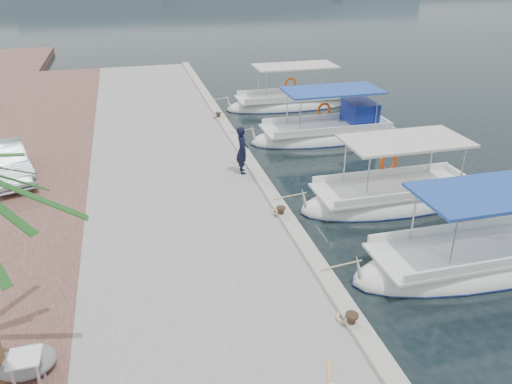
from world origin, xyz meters
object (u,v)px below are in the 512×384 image
fishing_caique_c (393,199)px  fishing_caique_d (328,134)px  fishing_caique_b (480,261)px  fishing_caique_e (291,104)px  parked_car (6,162)px  fisherman (242,150)px

fishing_caique_c → fishing_caique_d: (0.34, 6.64, 0.07)m
fishing_caique_b → fishing_caique_e: 15.95m
fishing_caique_c → fishing_caique_d: 6.64m
fishing_caique_b → parked_car: fishing_caique_b is taller
fishing_caique_d → parked_car: 13.18m
fishing_caique_e → fisherman: (-4.90, -9.30, 1.23)m
fishing_caique_d → fishing_caique_e: bearing=90.3°
fishing_caique_b → fishing_caique_c: bearing=95.9°
fishing_caique_b → fisherman: bearing=127.0°
fishing_caique_b → fishing_caique_d: bearing=90.4°
fishing_caique_d → fisherman: 6.43m
fishing_caique_d → parked_car: (-12.91, -2.47, 0.91)m
fishing_caique_c → parked_car: 13.28m
fishing_caique_b → fishing_caique_c: 4.00m
fishing_caique_b → fishing_caique_c: same height
fishing_caique_d → parked_car: bearing=-169.2°
fishing_caique_d → fishing_caique_c: bearing=-92.9°
fishing_caique_d → parked_car: size_ratio=1.93×
fishing_caique_d → fishing_caique_e: (-0.03, 5.33, -0.07)m
fishing_caique_c → parked_car: size_ratio=1.80×
fishing_caique_c → fisherman: bearing=149.9°
fishing_caique_e → parked_car: size_ratio=1.97×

